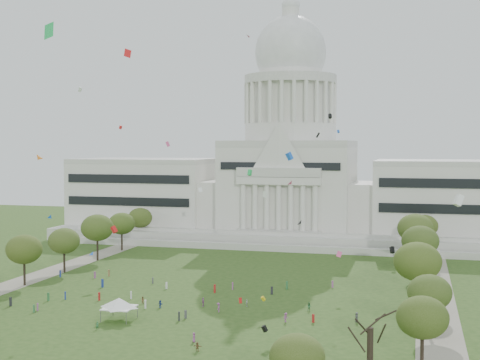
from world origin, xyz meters
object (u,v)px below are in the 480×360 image
at_px(capitol, 290,175).
at_px(big_bare_tree, 370,323).
at_px(person_0, 357,317).
at_px(event_tent, 119,302).

bearing_deg(capitol, big_bare_tree, -74.98).
distance_m(capitol, person_0, 116.04).
xyz_separation_m(capitol, big_bare_tree, (38.00, -141.59, -13.62)).
distance_m(big_bare_tree, person_0, 33.75).
xyz_separation_m(event_tent, person_0, (43.37, 10.09, -2.42)).
relative_size(big_bare_tree, event_tent, 1.62).
bearing_deg(event_tent, big_bare_tree, -25.04).
bearing_deg(capitol, event_tent, -94.81).
height_order(big_bare_tree, event_tent, big_bare_tree).
xyz_separation_m(big_bare_tree, event_tent, (-48.02, 22.44, -5.33)).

